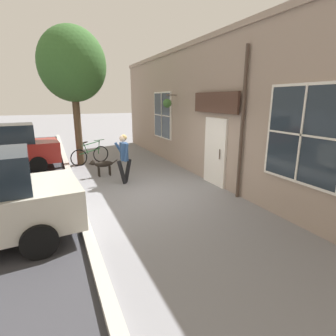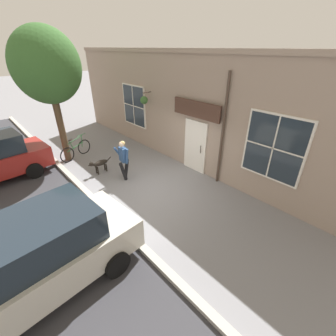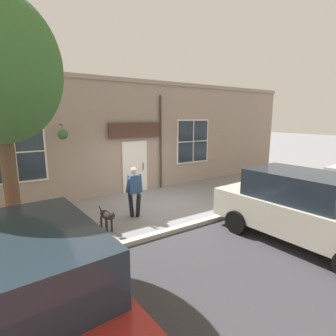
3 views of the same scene
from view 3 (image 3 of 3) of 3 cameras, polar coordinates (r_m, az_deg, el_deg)
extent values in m
plane|color=gray|center=(9.26, -1.55, -8.26)|extent=(90.00, 90.00, 0.00)
cube|color=#B2ADA3|center=(7.72, 6.45, -11.86)|extent=(0.20, 28.00, 0.12)
cube|color=gray|center=(10.85, -8.20, 6.32)|extent=(0.30, 18.00, 4.39)
cube|color=gray|center=(10.91, -8.54, 18.30)|extent=(0.42, 18.00, 0.16)
cube|color=white|center=(10.89, -7.26, 0.28)|extent=(0.10, 1.10, 2.10)
cube|color=#232D38|center=(10.87, -7.19, 0.00)|extent=(0.03, 0.90, 1.90)
cylinder|color=#47382D|center=(10.96, -5.41, 0.40)|extent=(0.03, 0.03, 0.30)
cube|color=#4C3328|center=(10.62, -7.22, 8.18)|extent=(0.08, 2.20, 0.60)
cylinder|color=#47382D|center=(11.30, -1.58, 5.49)|extent=(0.09, 0.09, 3.95)
cylinder|color=#47382D|center=(9.59, -22.29, 8.69)|extent=(0.44, 0.04, 0.04)
cylinder|color=#47382D|center=(9.42, -21.99, 7.59)|extent=(0.01, 0.01, 0.34)
cone|color=#2D2823|center=(9.44, -21.89, 6.26)|extent=(0.32, 0.32, 0.18)
sphere|color=#3D6B33|center=(9.43, -21.93, 6.80)|extent=(0.34, 0.34, 0.34)
cube|color=white|center=(9.70, -30.33, 2.96)|extent=(0.08, 1.82, 2.02)
cube|color=#232D38|center=(9.67, -30.32, 2.94)|extent=(0.03, 1.70, 1.90)
cube|color=white|center=(9.65, -30.31, 2.93)|extent=(0.04, 0.04, 1.90)
cube|color=white|center=(9.65, -30.31, 2.93)|extent=(0.04, 1.70, 0.04)
cube|color=white|center=(12.38, 5.39, 5.81)|extent=(0.08, 1.82, 2.02)
cube|color=#232D38|center=(12.36, 5.47, 5.80)|extent=(0.03, 1.70, 1.90)
cube|color=white|center=(12.34, 5.53, 5.79)|extent=(0.04, 0.04, 1.90)
cube|color=white|center=(12.34, 5.53, 5.79)|extent=(0.04, 1.70, 0.04)
cylinder|color=black|center=(8.19, -6.50, -8.11)|extent=(0.30, 0.16, 0.77)
cylinder|color=black|center=(8.33, -8.05, -7.83)|extent=(0.30, 0.16, 0.77)
cube|color=#2D4C7A|center=(8.07, -7.39, -3.54)|extent=(0.26, 0.36, 0.56)
sphere|color=beige|center=(7.96, -7.42, -0.64)|extent=(0.21, 0.21, 0.21)
sphere|color=tan|center=(7.98, -7.49, -0.46)|extent=(0.20, 0.20, 0.20)
cylinder|color=#2D4C7A|center=(8.18, -5.97, -3.31)|extent=(0.17, 0.10, 0.57)
cylinder|color=#2D4C7A|center=(7.90, -8.72, -3.75)|extent=(0.33, 0.12, 0.52)
ellipsoid|color=black|center=(7.45, -13.35, -9.89)|extent=(0.65, 0.26, 0.21)
cylinder|color=black|center=(7.41, -12.15, -12.15)|extent=(0.06, 0.06, 0.34)
cylinder|color=black|center=(7.36, -13.17, -12.36)|extent=(0.06, 0.06, 0.34)
cylinder|color=black|center=(7.74, -13.34, -11.18)|extent=(0.06, 0.06, 0.34)
cylinder|color=black|center=(7.69, -14.32, -11.37)|extent=(0.06, 0.06, 0.34)
sphere|color=black|center=(7.09, -12.16, -10.21)|extent=(0.18, 0.18, 0.18)
cone|color=black|center=(7.00, -11.78, -10.64)|extent=(0.10, 0.09, 0.09)
cone|color=black|center=(7.09, -11.85, -9.50)|extent=(0.06, 0.06, 0.07)
cone|color=black|center=(7.05, -12.60, -9.64)|extent=(0.06, 0.06, 0.07)
cylinder|color=black|center=(7.78, -14.52, -8.64)|extent=(0.21, 0.05, 0.14)
cylinder|color=brown|center=(6.21, -30.85, -4.82)|extent=(0.28, 0.28, 3.05)
sphere|color=#38662D|center=(6.03, -32.42, 13.55)|extent=(1.73, 1.73, 1.73)
torus|color=black|center=(7.41, -31.47, -12.25)|extent=(0.69, 0.23, 0.70)
torus|color=black|center=(6.54, -27.43, -14.89)|extent=(0.69, 0.23, 0.70)
cylinder|color=#33723F|center=(6.89, -29.75, -11.97)|extent=(0.92, 0.42, 0.17)
cylinder|color=#33723F|center=(6.69, -29.14, -11.30)|extent=(0.21, 0.12, 0.48)
cylinder|color=#33723F|center=(6.82, -30.20, -9.36)|extent=(0.78, 0.36, 0.14)
cylinder|color=#33723F|center=(7.23, -31.46, -10.08)|extent=(0.13, 0.08, 0.58)
cylinder|color=#33723F|center=(7.17, -31.82, -7.75)|extent=(0.45, 0.15, 0.03)
ellipsoid|color=black|center=(6.60, -29.35, -9.20)|extent=(0.27, 0.19, 0.09)
cube|color=maroon|center=(3.86, -26.86, -27.87)|extent=(4.41, 2.05, 0.76)
cube|color=#1E2833|center=(3.66, -28.52, -16.94)|extent=(2.34, 1.70, 0.68)
cylinder|color=black|center=(5.31, -19.40, -20.72)|extent=(0.63, 0.22, 0.62)
cube|color=beige|center=(7.28, 27.51, -9.20)|extent=(4.41, 2.05, 0.76)
cube|color=#1E2833|center=(7.17, 26.46, -3.40)|extent=(2.34, 1.70, 0.68)
cylinder|color=black|center=(8.72, 21.85, -8.15)|extent=(0.63, 0.22, 0.62)
cylinder|color=black|center=(7.34, 14.59, -11.29)|extent=(0.63, 0.22, 0.62)
camera|label=1|loc=(12.45, 33.41, 7.31)|focal=28.00mm
camera|label=2|loc=(10.76, 40.75, 16.66)|focal=24.00mm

